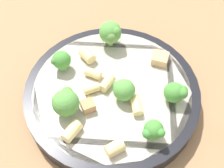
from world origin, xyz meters
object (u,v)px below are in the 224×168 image
Objects in this scene: broccoli_floret_3 at (176,92)px; rigatoni_4 at (72,131)px; broccoli_floret_1 at (153,130)px; rigatoni_3 at (136,105)px; pasta_bowl at (112,93)px; chicken_chunk_1 at (88,106)px; chicken_chunk_0 at (160,59)px; rigatoni_5 at (93,73)px; broccoli_floret_0 at (61,61)px; rigatoni_0 at (106,85)px; rigatoni_6 at (91,89)px; broccoli_floret_4 at (111,33)px; broccoli_floret_2 at (124,90)px; broccoli_floret_5 at (65,102)px; rigatoni_1 at (115,148)px; rigatoni_2 at (87,55)px.

broccoli_floret_3 is 0.15m from rigatoni_4.
broccoli_floret_1 reaches higher than rigatoni_3.
pasta_bowl is 0.05m from rigatoni_3.
chicken_chunk_1 is (-0.10, 0.00, -0.01)m from broccoli_floret_1.
rigatoni_5 is at bearing -137.53° from chicken_chunk_0.
broccoli_floret_0 is 1.27× the size of rigatoni_0.
rigatoni_5 is 0.06m from chicken_chunk_1.
broccoli_floret_4 is at bearing 99.88° from rigatoni_6.
broccoli_floret_4 is at bearing 132.69° from rigatoni_3.
broccoli_floret_4 is 2.49× the size of chicken_chunk_1.
pasta_bowl is at bearing 37.66° from rigatoni_6.
broccoli_floret_1 is 0.74× the size of broccoli_floret_4.
rigatoni_4 is (-0.04, -0.08, -0.01)m from broccoli_floret_2.
broccoli_floret_5 reaches higher than rigatoni_3.
broccoli_floret_3 is 1.19× the size of rigatoni_3.
broccoli_floret_3 is 1.35× the size of rigatoni_5.
broccoli_floret_4 reaches higher than broccoli_floret_3.
broccoli_floret_3 is 1.47× the size of rigatoni_6.
rigatoni_0 is at bearing 123.63° from rigatoni_1.
broccoli_floret_5 is 0.10m from rigatoni_2.
broccoli_floret_3 is 0.15m from rigatoni_2.
rigatoni_4 is at bearing -128.42° from rigatoni_3.
rigatoni_1 is 1.04× the size of rigatoni_6.
broccoli_floret_1 is 0.18m from broccoli_floret_4.
rigatoni_5 is at bearing -85.46° from broccoli_floret_4.
pasta_bowl is 0.02m from rigatoni_0.
broccoli_floret_5 is 0.17m from chicken_chunk_0.
broccoli_floret_0 is at bearing 147.25° from rigatoni_1.
broccoli_floret_0 reaches higher than rigatoni_6.
rigatoni_4 is at bearing -81.45° from rigatoni_6.
broccoli_floret_3 is (0.01, 0.07, -0.00)m from broccoli_floret_1.
rigatoni_1 and rigatoni_2 have the same top height.
rigatoni_3 and chicken_chunk_1 have the same top height.
broccoli_floret_0 reaches higher than chicken_chunk_1.
chicken_chunk_1 is (0.02, -0.05, 0.00)m from rigatoni_5.
broccoli_floret_0 is 0.09m from chicken_chunk_1.
broccoli_floret_5 is at bearing 132.64° from rigatoni_4.
broccoli_floret_0 is 1.35× the size of rigatoni_5.
rigatoni_5 is (-0.03, 0.01, -0.00)m from rigatoni_0.
broccoli_floret_0 is 0.16m from rigatoni_1.
rigatoni_5 is at bearing -46.88° from rigatoni_2.
broccoli_floret_3 is 0.12m from rigatoni_5.
rigatoni_6 is 0.12m from chicken_chunk_0.
broccoli_floret_5 reaches higher than broccoli_floret_1.
broccoli_floret_3 is at bearing 23.18° from broccoli_floret_2.
pasta_bowl is 0.04m from rigatoni_5.
broccoli_floret_5 is 2.41× the size of chicken_chunk_1.
broccoli_floret_5 reaches higher than rigatoni_5.
chicken_chunk_0 is (0.02, 0.09, -0.01)m from broccoli_floret_2.
rigatoni_0 and rigatoni_3 have the same top height.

